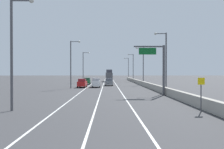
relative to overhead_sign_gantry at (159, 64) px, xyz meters
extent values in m
plane|color=#38383A|center=(-6.84, 34.89, -4.73)|extent=(320.00, 320.00, 0.00)
cube|color=silver|center=(-12.34, 25.89, -4.73)|extent=(0.16, 130.00, 0.00)
cube|color=silver|center=(-8.84, 25.89, -4.73)|extent=(0.16, 130.00, 0.00)
cube|color=silver|center=(-5.34, 25.89, -4.73)|extent=(0.16, 130.00, 0.00)
cube|color=#9E998E|center=(1.34, 10.89, -4.18)|extent=(0.60, 120.00, 1.10)
cylinder|color=#47474C|center=(0.74, 0.02, -0.98)|extent=(0.36, 0.36, 7.50)
cube|color=#47474C|center=(-1.51, 0.02, 2.57)|extent=(4.50, 0.20, 0.20)
cube|color=#0C5923|center=(-1.73, -0.10, 1.87)|extent=(2.60, 0.10, 1.00)
cylinder|color=#4C4C51|center=(0.44, -14.90, -3.53)|extent=(0.10, 0.10, 2.40)
cube|color=yellow|center=(0.44, -14.94, -2.03)|extent=(0.60, 0.04, 0.60)
cylinder|color=#4C4C51|center=(2.15, 4.25, 0.31)|extent=(0.24, 0.24, 10.08)
cube|color=#4C4C51|center=(1.25, 4.25, 5.20)|extent=(1.80, 0.12, 0.12)
sphere|color=beige|center=(0.35, 4.25, 5.20)|extent=(0.44, 0.44, 0.44)
cylinder|color=#4C4C51|center=(1.95, 28.34, 0.31)|extent=(0.24, 0.24, 10.08)
cube|color=#4C4C51|center=(1.05, 28.34, 5.20)|extent=(1.80, 0.12, 0.12)
sphere|color=beige|center=(0.15, 28.34, 5.20)|extent=(0.44, 0.44, 0.44)
cylinder|color=#4C4C51|center=(1.85, 52.42, 0.31)|extent=(0.24, 0.24, 10.08)
cube|color=#4C4C51|center=(0.95, 52.42, 5.20)|extent=(1.80, 0.12, 0.12)
sphere|color=beige|center=(0.05, 52.42, 5.20)|extent=(0.44, 0.44, 0.44)
cylinder|color=#4C4C51|center=(2.20, 76.51, 0.31)|extent=(0.24, 0.24, 10.08)
cube|color=#4C4C51|center=(1.30, 76.51, 5.20)|extent=(1.80, 0.12, 0.12)
sphere|color=beige|center=(0.40, 76.51, 5.20)|extent=(0.44, 0.44, 0.44)
cylinder|color=#4C4C51|center=(-16.34, -13.83, 0.31)|extent=(0.24, 0.24, 10.08)
cube|color=#4C4C51|center=(-15.44, -13.83, 5.20)|extent=(1.80, 0.12, 0.12)
sphere|color=beige|center=(-14.54, -13.83, 5.20)|extent=(0.44, 0.44, 0.44)
cylinder|color=#4C4C51|center=(-15.50, 15.07, 0.31)|extent=(0.24, 0.24, 10.08)
cube|color=#4C4C51|center=(-14.60, 15.07, 5.20)|extent=(1.80, 0.12, 0.12)
sphere|color=beige|center=(-13.70, 15.07, 5.20)|extent=(0.44, 0.44, 0.44)
cylinder|color=#4C4C51|center=(-15.85, 43.97, 0.31)|extent=(0.24, 0.24, 10.08)
cube|color=#4C4C51|center=(-14.95, 43.97, 5.20)|extent=(1.80, 0.12, 0.12)
sphere|color=beige|center=(-14.05, 43.97, 5.20)|extent=(0.44, 0.44, 0.44)
cube|color=white|center=(-10.30, 18.65, -3.82)|extent=(1.87, 4.22, 1.13)
cube|color=#96969E|center=(-10.29, 18.23, -2.95)|extent=(1.62, 1.91, 0.60)
cylinder|color=black|center=(-11.14, 20.28, -4.39)|extent=(0.23, 0.68, 0.68)
cylinder|color=black|center=(-9.51, 20.31, -4.39)|extent=(0.23, 0.68, 0.68)
cylinder|color=black|center=(-11.08, 16.99, -4.39)|extent=(0.23, 0.68, 0.68)
cylinder|color=black|center=(-9.45, 17.02, -4.39)|extent=(0.23, 0.68, 0.68)
cube|color=slate|center=(-7.30, 25.11, -3.92)|extent=(1.85, 4.50, 0.94)
cube|color=#4D505A|center=(-7.31, 24.66, -3.15)|extent=(1.62, 2.03, 0.60)
cylinder|color=black|center=(-8.13, 26.91, -4.39)|extent=(0.22, 0.68, 0.68)
cylinder|color=black|center=(-6.46, 26.90, -4.39)|extent=(0.22, 0.68, 0.68)
cylinder|color=black|center=(-8.15, 23.32, -4.39)|extent=(0.22, 0.68, 0.68)
cylinder|color=black|center=(-6.47, 23.31, -4.39)|extent=(0.22, 0.68, 0.68)
cube|color=#196033|center=(-13.47, 31.84, -3.93)|extent=(1.95, 4.78, 0.92)
cube|color=#1C4633|center=(-13.45, 31.37, -3.17)|extent=(1.64, 2.18, 0.60)
cylinder|color=black|center=(-14.35, 33.72, -4.39)|extent=(0.25, 0.69, 0.68)
cylinder|color=black|center=(-12.74, 33.78, -4.39)|extent=(0.25, 0.69, 0.68)
cylinder|color=black|center=(-14.20, 29.90, -4.39)|extent=(0.25, 0.69, 0.68)
cylinder|color=black|center=(-12.59, 29.97, -4.39)|extent=(0.25, 0.69, 0.68)
cube|color=red|center=(-13.40, 18.21, -3.87)|extent=(1.82, 4.82, 1.03)
cube|color=maroon|center=(-13.40, 17.73, -3.06)|extent=(1.57, 2.18, 0.60)
cylinder|color=black|center=(-14.16, 20.17, -4.39)|extent=(0.23, 0.68, 0.68)
cylinder|color=black|center=(-12.57, 20.14, -4.39)|extent=(0.23, 0.68, 0.68)
cylinder|color=black|center=(-14.22, 16.28, -4.39)|extent=(0.23, 0.68, 0.68)
cylinder|color=black|center=(-12.64, 16.25, -4.39)|extent=(0.23, 0.68, 0.68)
cube|color=#4C4C51|center=(-7.08, 50.06, -2.85)|extent=(2.48, 8.99, 2.76)
cube|color=#3A3A45|center=(-7.06, 52.04, -0.92)|extent=(2.13, 1.99, 1.10)
cylinder|color=black|center=(-8.16, 53.86, -4.23)|extent=(0.23, 1.00, 1.00)
cylinder|color=black|center=(-5.92, 53.83, -4.23)|extent=(0.23, 1.00, 1.00)
cylinder|color=black|center=(-8.23, 46.29, -4.23)|extent=(0.23, 1.00, 1.00)
cylinder|color=black|center=(-5.99, 46.27, -4.23)|extent=(0.23, 1.00, 1.00)
camera|label=1|loc=(-7.70, -35.31, -1.22)|focal=37.99mm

